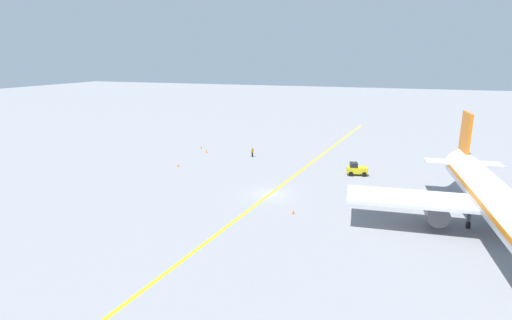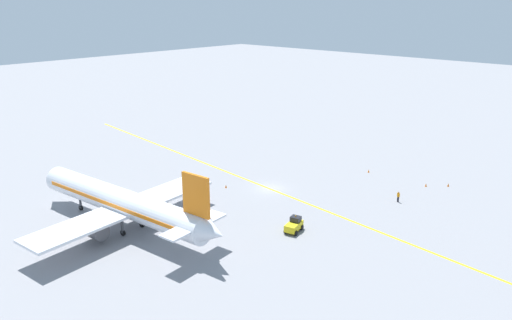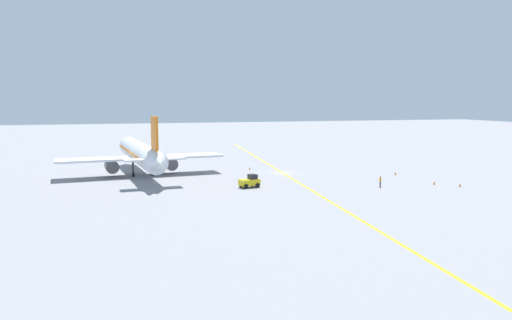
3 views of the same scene
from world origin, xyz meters
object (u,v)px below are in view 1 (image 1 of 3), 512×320
object	(u,v)px
baggage_tug_white	(356,169)
traffic_cone_far_edge	(201,147)
traffic_cone_by_wingtip	(293,212)
traffic_cone_mid_apron	(207,151)
ground_crew_worker	(252,152)
traffic_cone_near_nose	(178,165)
airplane_at_gate	(495,201)

from	to	relation	value
baggage_tug_white	traffic_cone_far_edge	distance (m)	31.61
traffic_cone_by_wingtip	traffic_cone_far_edge	bearing A→B (deg)	-46.54
traffic_cone_mid_apron	ground_crew_worker	bearing A→B (deg)	178.22
traffic_cone_near_nose	traffic_cone_by_wingtip	distance (m)	26.28
traffic_cone_mid_apron	traffic_cone_far_edge	bearing A→B (deg)	-47.18
ground_crew_worker	traffic_cone_near_nose	xyz separation A→B (m)	(9.08, 10.37, -0.63)
baggage_tug_white	traffic_cone_mid_apron	world-z (taller)	baggage_tug_white
traffic_cone_near_nose	traffic_cone_mid_apron	distance (m)	10.66
airplane_at_gate	traffic_cone_near_nose	size ratio (longest dim) A/B	64.63
traffic_cone_far_edge	baggage_tug_white	bearing A→B (deg)	164.50
baggage_tug_white	airplane_at_gate	bearing A→B (deg)	130.22
traffic_cone_near_nose	baggage_tug_white	bearing A→B (deg)	-169.92
traffic_cone_by_wingtip	baggage_tug_white	bearing A→B (deg)	-105.70
airplane_at_gate	traffic_cone_near_nose	world-z (taller)	airplane_at_gate
ground_crew_worker	traffic_cone_far_edge	bearing A→B (deg)	-14.37
airplane_at_gate	traffic_cone_by_wingtip	world-z (taller)	airplane_at_gate
airplane_at_gate	traffic_cone_far_edge	distance (m)	52.17
traffic_cone_near_nose	traffic_cone_far_edge	distance (m)	13.65
baggage_tug_white	traffic_cone_mid_apron	size ratio (longest dim) A/B	5.93
traffic_cone_near_nose	traffic_cone_by_wingtip	xyz separation A→B (m)	(-22.65, 13.34, 0.00)
traffic_cone_mid_apron	traffic_cone_by_wingtip	distance (m)	33.10
baggage_tug_white	traffic_cone_far_edge	size ratio (longest dim) A/B	5.93
ground_crew_worker	traffic_cone_by_wingtip	distance (m)	27.32
ground_crew_worker	traffic_cone_by_wingtip	world-z (taller)	ground_crew_worker
airplane_at_gate	traffic_cone_by_wingtip	xyz separation A→B (m)	(19.86, 0.87, -3.43)
airplane_at_gate	traffic_cone_near_nose	bearing A→B (deg)	-16.35
airplane_at_gate	traffic_cone_far_edge	bearing A→B (deg)	-29.78
baggage_tug_white	traffic_cone_far_edge	xyz separation A→B (m)	(30.46, -8.45, -0.63)
traffic_cone_mid_apron	traffic_cone_far_edge	world-z (taller)	same
traffic_cone_far_edge	traffic_cone_near_nose	bearing A→B (deg)	101.29
baggage_tug_white	traffic_cone_mid_apron	bearing A→B (deg)	-11.57
traffic_cone_mid_apron	traffic_cone_by_wingtip	bearing A→B (deg)	133.53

